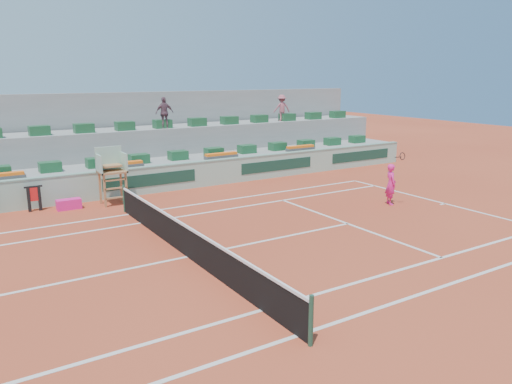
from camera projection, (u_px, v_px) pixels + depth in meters
ground at (187, 257)px, 14.94m from camera, size 90.00×90.00×0.00m
seating_tier_lower at (93, 177)px, 23.63m from camera, size 36.00×4.00×1.20m
seating_tier_upper at (83, 158)px, 24.79m from camera, size 36.00×2.40×2.60m
stadium_back_wall at (74, 136)px, 25.90m from camera, size 36.00×0.40×4.40m
player_bag at (69, 204)px, 20.19m from camera, size 0.94×0.42×0.42m
spectator_mid at (164, 113)px, 25.71m from camera, size 0.96×0.43×1.61m
spectator_right at (282, 108)px, 29.84m from camera, size 1.12×0.81×1.56m
court_lines at (187, 257)px, 14.94m from camera, size 23.89×11.09×0.01m
tennis_net at (187, 240)px, 14.82m from camera, size 0.10×11.97×1.10m
advertising_hoarding at (106, 185)px, 21.82m from camera, size 36.00×0.34×1.26m
umpire_chair at (111, 168)px, 20.77m from camera, size 1.10×0.90×2.40m
seat_row_lower at (97, 163)px, 22.70m from camera, size 32.90×0.60×0.44m
seat_row_upper at (84, 128)px, 23.94m from camera, size 32.90×0.60×0.44m
flower_planters at (66, 171)px, 21.28m from camera, size 26.80×0.36×0.28m
towel_rack at (34, 196)px, 19.82m from camera, size 0.67×0.11×1.03m
tennis_player at (391, 184)px, 20.82m from camera, size 0.63×0.93×2.28m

